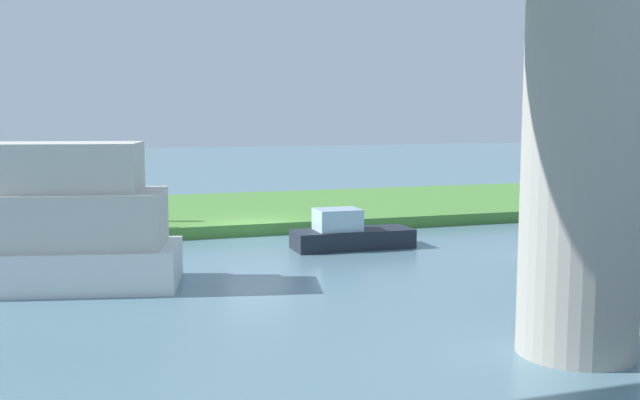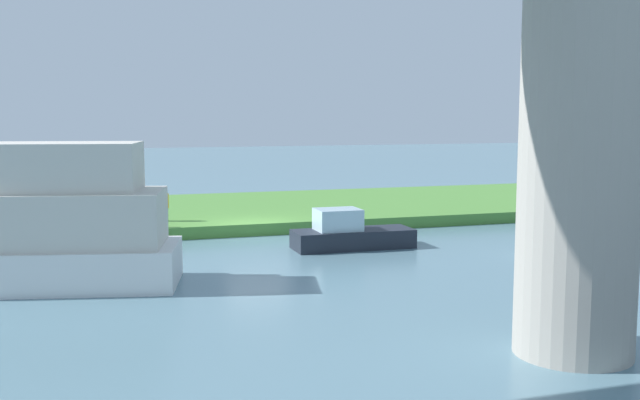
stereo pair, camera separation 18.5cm
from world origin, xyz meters
The scene contains 8 objects.
ground_plane centered at (0.00, 0.00, 0.00)m, with size 160.00×160.00×0.00m, color slate.
grassy_bank centered at (0.00, -6.00, 0.25)m, with size 80.00×12.00×0.50m, color #4C8438.
bridge_pylon centered at (-2.91, 16.30, 4.95)m, with size 2.42×2.42×9.89m, color #9E998E.
person_on_bank centered at (3.45, -1.98, 1.20)m, with size 0.48×0.48×1.39m.
mooring_post centered at (4.17, -0.45, 0.94)m, with size 0.20×0.20×0.89m, color brown.
pontoon_yellow centered at (8.08, 6.57, 1.67)m, with size 9.26×4.79×4.51m.
skiff_small centered at (-2.64, 3.62, 0.53)m, with size 4.46×1.63×1.48m.
riverboat_paddlewheel centered at (-10.18, 7.81, 0.58)m, with size 5.20×3.31×1.63m.
Camera 2 is at (6.56, 28.78, 4.94)m, focal length 41.43 mm.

